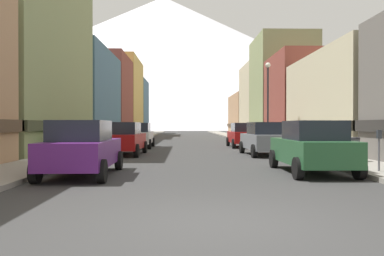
# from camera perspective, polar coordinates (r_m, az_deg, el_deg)

# --- Properties ---
(ground_plane) EXTENTS (400.00, 400.00, 0.00)m
(ground_plane) POSITION_cam_1_polar(r_m,az_deg,el_deg) (6.77, 3.51, -13.58)
(ground_plane) COLOR #363636
(sidewalk_left) EXTENTS (2.50, 100.00, 0.15)m
(sidewalk_left) POSITION_cam_1_polar(r_m,az_deg,el_deg) (41.97, -9.00, -1.67)
(sidewalk_left) COLOR gray
(sidewalk_left) RESTS_ON ground
(sidewalk_right) EXTENTS (2.50, 100.00, 0.15)m
(sidewalk_right) POSITION_cam_1_polar(r_m,az_deg,el_deg) (42.13, 8.10, -1.66)
(sidewalk_right) COLOR gray
(sidewalk_right) RESTS_ON ground
(storefront_left_2) EXTENTS (7.62, 12.65, 8.63)m
(storefront_left_2) POSITION_cam_1_polar(r_m,az_deg,el_deg) (38.39, -17.28, 4.21)
(storefront_left_2) COLOR slate
(storefront_left_2) RESTS_ON ground
(storefront_left_3) EXTENTS (6.97, 10.04, 10.16)m
(storefront_left_3) POSITION_cam_1_polar(r_m,az_deg,el_deg) (49.77, -13.15, 4.22)
(storefront_left_3) COLOR brown
(storefront_left_3) RESTS_ON ground
(storefront_left_4) EXTENTS (9.99, 12.82, 11.78)m
(storefront_left_4) POSITION_cam_1_polar(r_m,az_deg,el_deg) (61.75, -12.23, 4.24)
(storefront_left_4) COLOR #D8B259
(storefront_left_4) RESTS_ON ground
(storefront_left_5) EXTENTS (10.11, 9.95, 9.89)m
(storefront_left_5) POSITION_cam_1_polar(r_m,az_deg,el_deg) (73.48, -10.48, 2.91)
(storefront_left_5) COLOR slate
(storefront_left_5) RESTS_ON ground
(storefront_right_1) EXTENTS (9.24, 12.10, 6.15)m
(storefront_right_1) POSITION_cam_1_polar(r_m,az_deg,el_deg) (27.46, 25.97, 3.18)
(storefront_right_1) COLOR beige
(storefront_right_1) RESTS_ON ground
(storefront_right_2) EXTENTS (7.01, 8.21, 7.96)m
(storefront_right_2) POSITION_cam_1_polar(r_m,az_deg,el_deg) (36.91, 16.85, 3.86)
(storefront_right_2) COLOR brown
(storefront_right_2) RESTS_ON ground
(storefront_right_3) EXTENTS (6.39, 8.38, 11.45)m
(storefront_right_3) POSITION_cam_1_polar(r_m,az_deg,el_deg) (45.28, 13.05, 5.41)
(storefront_right_3) COLOR #8C9966
(storefront_right_3) RESTS_ON ground
(storefront_right_4) EXTENTS (10.05, 8.87, 9.62)m
(storefront_right_4) POSITION_cam_1_polar(r_m,az_deg,el_deg) (54.04, 12.68, 3.65)
(storefront_right_4) COLOR beige
(storefront_right_4) RESTS_ON ground
(storefront_right_5) EXTENTS (9.36, 13.67, 6.61)m
(storefront_right_5) POSITION_cam_1_polar(r_m,az_deg,el_deg) (65.32, 9.93, 1.82)
(storefront_right_5) COLOR tan
(storefront_right_5) RESTS_ON ground
(car_left_0) EXTENTS (2.15, 4.44, 1.78)m
(car_left_0) POSITION_cam_1_polar(r_m,az_deg,el_deg) (12.97, -15.75, -2.83)
(car_left_0) COLOR #591E72
(car_left_0) RESTS_ON ground
(car_left_1) EXTENTS (2.17, 4.45, 1.78)m
(car_left_1) POSITION_cam_1_polar(r_m,az_deg,el_deg) (21.45, -9.93, -1.52)
(car_left_1) COLOR #9E1111
(car_left_1) RESTS_ON ground
(car_left_2) EXTENTS (2.09, 4.41, 1.78)m
(car_left_2) POSITION_cam_1_polar(r_m,az_deg,el_deg) (28.00, -7.87, -1.05)
(car_left_2) COLOR silver
(car_left_2) RESTS_ON ground
(car_right_0) EXTENTS (2.10, 4.42, 1.78)m
(car_right_0) POSITION_cam_1_polar(r_m,az_deg,el_deg) (13.84, 17.10, -2.63)
(car_right_0) COLOR #265933
(car_right_0) RESTS_ON ground
(car_right_1) EXTENTS (2.19, 4.46, 1.78)m
(car_right_1) POSITION_cam_1_polar(r_m,az_deg,el_deg) (21.30, 10.58, -1.53)
(car_right_1) COLOR slate
(car_right_1) RESTS_ON ground
(car_right_2) EXTENTS (2.09, 4.41, 1.78)m
(car_right_2) POSITION_cam_1_polar(r_m,az_deg,el_deg) (28.70, 7.52, -1.01)
(car_right_2) COLOR #9E1111
(car_right_2) RESTS_ON ground
(parking_meter_near) EXTENTS (0.14, 0.10, 1.33)m
(parking_meter_near) POSITION_cam_1_polar(r_m,az_deg,el_deg) (13.93, 25.67, -2.16)
(parking_meter_near) COLOR #595960
(parking_meter_near) RESTS_ON sidewalk_right
(trash_bin_right) EXTENTS (0.59, 0.59, 0.98)m
(trash_bin_right) POSITION_cam_1_polar(r_m,az_deg,el_deg) (17.25, 22.39, -2.88)
(trash_bin_right) COLOR #4C5156
(trash_bin_right) RESTS_ON sidewalk_right
(potted_plant_0) EXTENTS (0.68, 0.68, 0.97)m
(potted_plant_0) POSITION_cam_1_polar(r_m,az_deg,el_deg) (20.03, -20.01, -2.25)
(potted_plant_0) COLOR gray
(potted_plant_0) RESTS_ON sidewalk_left
(pedestrian_0) EXTENTS (0.36, 0.36, 1.55)m
(pedestrian_0) POSITION_cam_1_polar(r_m,az_deg,el_deg) (24.05, 15.22, -1.41)
(pedestrian_0) COLOR #333338
(pedestrian_0) RESTS_ON sidewalk_right
(streetlamp_right) EXTENTS (0.36, 0.36, 5.86)m
(streetlamp_right) POSITION_cam_1_polar(r_m,az_deg,el_deg) (27.95, 11.04, 5.27)
(streetlamp_right) COLOR black
(streetlamp_right) RESTS_ON sidewalk_right
(mountain_backdrop) EXTENTS (325.83, 325.83, 88.80)m
(mountain_backdrop) POSITION_cam_1_polar(r_m,az_deg,el_deg) (270.31, -4.17, 9.57)
(mountain_backdrop) COLOR silver
(mountain_backdrop) RESTS_ON ground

